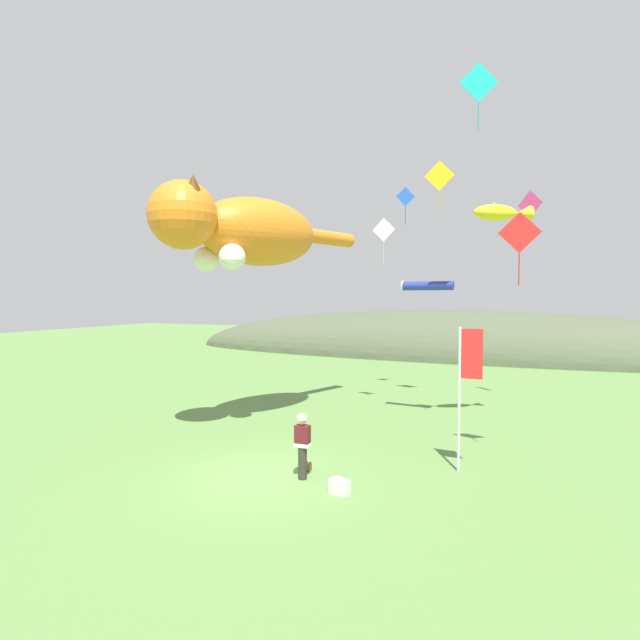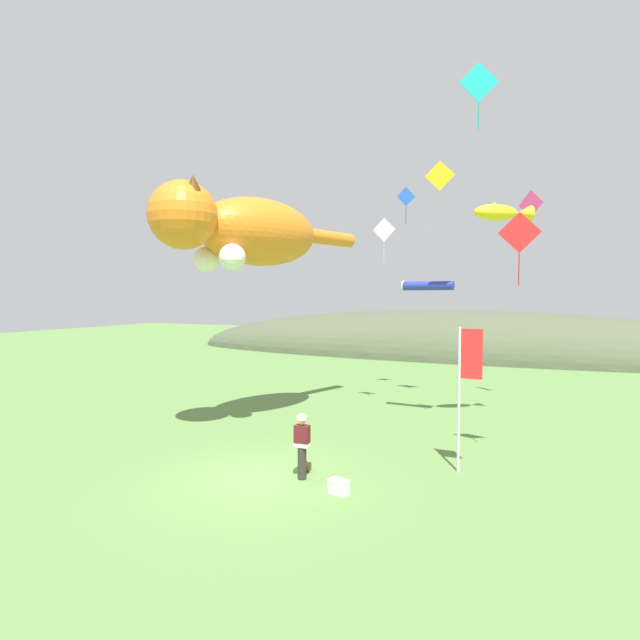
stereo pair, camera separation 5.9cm
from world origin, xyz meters
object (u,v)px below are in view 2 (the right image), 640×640
Objects in this scene: kite_diamond_gold at (440,176)px; kite_diamond_blue at (406,197)px; picnic_cooler at (339,487)px; kite_giant_cat at (244,231)px; festival_banner_pole at (465,377)px; kite_tube_streamer at (427,286)px; kite_diamond_white at (384,230)px; kite_diamond_teal at (479,83)px; kite_diamond_pink at (531,204)px; kite_diamond_red at (520,233)px; kite_spool at (308,466)px; festival_attendant at (302,444)px; kite_fish_windsock at (502,213)px.

kite_diamond_blue is (-1.98, 1.82, -0.42)m from kite_diamond_gold.
kite_giant_cat is (-5.71, 4.54, 7.24)m from picnic_cooler.
festival_banner_pole is 1.98× the size of kite_tube_streamer.
kite_tube_streamer is 3.23m from kite_diamond_white.
kite_diamond_teal is 1.02× the size of kite_diamond_pink.
picnic_cooler is 8.49m from kite_diamond_red.
festival_banner_pole is at bearing -97.90° from kite_diamond_pink.
festival_attendant is at bearing -77.94° from kite_spool.
kite_diamond_blue is (-0.24, 11.51, 9.67)m from kite_spool.
picnic_cooler is 12.02m from kite_diamond_white.
kite_spool is 0.03× the size of kite_giant_cat.
kite_diamond_gold reaches higher than kite_diamond_white.
kite_tube_streamer is 7.37m from kite_diamond_teal.
kite_diamond_white is (4.02, 4.62, 0.35)m from kite_giant_cat.
picnic_cooler is 0.25× the size of kite_diamond_gold.
festival_banner_pole is 1.91× the size of kite_diamond_teal.
kite_diamond_pink is (5.38, 11.24, 8.84)m from kite_spool.
kite_diamond_gold is (-2.25, 5.30, -1.59)m from kite_diamond_teal.
kite_fish_windsock is 1.05× the size of kite_tube_streamer.
kite_diamond_blue reaches higher than kite_giant_cat.
kite_spool is 0.07× the size of festival_banner_pole.
festival_attendant is 1.02m from kite_spool.
kite_diamond_blue is at bearing 177.23° from kite_diamond_pink.
festival_attendant is 1.60m from picnic_cooler.
kite_diamond_pink is at bearing 66.10° from festival_attendant.
festival_banner_pole is 6.53m from kite_tube_streamer.
kite_diamond_teal is at bearing 47.75° from kite_spool.
picnic_cooler reaches higher than kite_spool.
kite_diamond_gold is (-2.32, 7.95, 7.53)m from festival_banner_pole.
kite_spool is 9.11m from kite_giant_cat.
kite_diamond_white is at bearing 91.90° from kite_spool.
kite_diamond_red is (0.83, -4.35, -1.29)m from kite_fish_windsock.
kite_giant_cat is at bearing -147.65° from kite_tube_streamer.
kite_giant_cat is 4.45× the size of kite_fish_windsock.
festival_banner_pole reaches higher than picnic_cooler.
kite_diamond_gold is at bearing 39.79° from kite_diamond_white.
kite_diamond_pink reaches higher than kite_diamond_white.
kite_diamond_teal is (2.56, 5.52, 11.63)m from picnic_cooler.
festival_attendant is 8.42m from kite_diamond_red.
kite_diamond_pink is at bearing -2.77° from kite_diamond_blue.
kite_tube_streamer is (6.04, 3.82, -2.04)m from kite_giant_cat.
kite_spool is at bearing 141.55° from picnic_cooler.
festival_attendant is 12.56m from kite_diamond_teal.
kite_giant_cat is 4.50× the size of kite_diamond_teal.
picnic_cooler is 9.86m from kite_tube_streamer.
kite_spool is (-0.13, 0.61, -0.82)m from festival_attendant.
kite_spool is 15.03m from kite_diamond_blue.
kite_diamond_red is (3.94, 3.67, 6.56)m from picnic_cooler.
kite_diamond_pink is at bearing 89.95° from kite_diamond_red.
festival_banner_pole is at bearing -73.71° from kite_diamond_gold.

